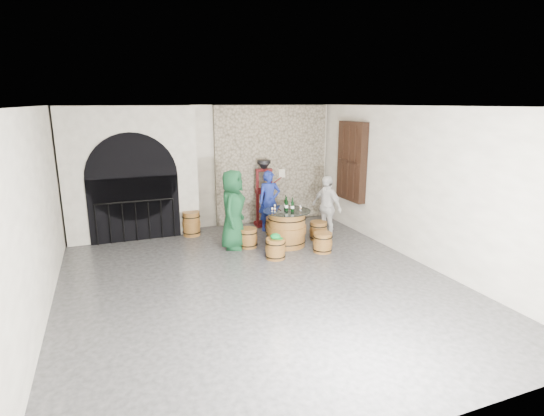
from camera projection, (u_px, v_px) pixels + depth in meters
name	position (u px, v px, depth m)	size (l,w,h in m)	color
ground	(259.00, 283.00, 7.86)	(8.00, 8.00, 0.00)	#2A2A2D
wall_back	(207.00, 168.00, 11.09)	(8.00, 8.00, 0.00)	silver
wall_front	(405.00, 291.00, 3.86)	(8.00, 8.00, 0.00)	silver
wall_left	(34.00, 219.00, 6.23)	(8.00, 8.00, 0.00)	silver
wall_right	(418.00, 186.00, 8.72)	(8.00, 8.00, 0.00)	silver
ceiling	(258.00, 106.00, 7.09)	(8.00, 8.00, 0.00)	beige
stone_facing_panel	(272.00, 164.00, 11.67)	(3.20, 0.12, 3.18)	gray
arched_opening	(132.00, 174.00, 10.18)	(3.10, 0.60, 3.19)	silver
shuttered_window	(351.00, 161.00, 10.79)	(0.23, 1.10, 2.00)	black
barrel_table	(287.00, 228.00, 9.86)	(1.10, 1.10, 0.85)	brown
barrel_stool_left	(248.00, 238.00, 9.79)	(0.44, 0.44, 0.45)	brown
barrel_stool_far	(274.00, 226.00, 10.74)	(0.44, 0.44, 0.45)	brown
barrel_stool_right	(318.00, 231.00, 10.34)	(0.44, 0.44, 0.45)	brown
barrel_stool_near_right	(323.00, 242.00, 9.47)	(0.44, 0.44, 0.45)	brown
barrel_stool_near_left	(275.00, 249.00, 9.07)	(0.44, 0.44, 0.45)	brown
green_cap	(276.00, 236.00, 9.00)	(0.26, 0.22, 0.12)	#0C842F
person_green	(233.00, 210.00, 9.59)	(0.89, 0.58, 1.81)	#113F22
person_blue	(269.00, 201.00, 10.95)	(0.57, 0.38, 1.57)	navy
person_white	(326.00, 207.00, 10.31)	(0.92, 0.38, 1.57)	silver
wine_bottle_left	(287.00, 205.00, 9.72)	(0.08, 0.08, 0.32)	black
wine_bottle_center	(292.00, 206.00, 9.64)	(0.08, 0.08, 0.32)	black
wine_bottle_right	(286.00, 203.00, 9.87)	(0.08, 0.08, 0.32)	black
tasting_glass_a	(275.00, 210.00, 9.61)	(0.05, 0.05, 0.10)	#A85820
tasting_glass_b	(300.00, 207.00, 9.86)	(0.05, 0.05, 0.10)	#A85820
tasting_glass_c	(275.00, 206.00, 9.92)	(0.05, 0.05, 0.10)	#A85820
tasting_glass_d	(291.00, 205.00, 10.05)	(0.05, 0.05, 0.10)	#A85820
tasting_glass_e	(301.00, 209.00, 9.73)	(0.05, 0.05, 0.10)	#A85820
tasting_glass_f	(272.00, 210.00, 9.63)	(0.05, 0.05, 0.10)	#A85820
side_barrel	(191.00, 224.00, 10.63)	(0.46, 0.46, 0.61)	brown
corking_press	(264.00, 188.00, 11.33)	(0.74, 0.42, 1.78)	#4C0C0C
control_box	(281.00, 173.00, 11.75)	(0.18, 0.10, 0.22)	silver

